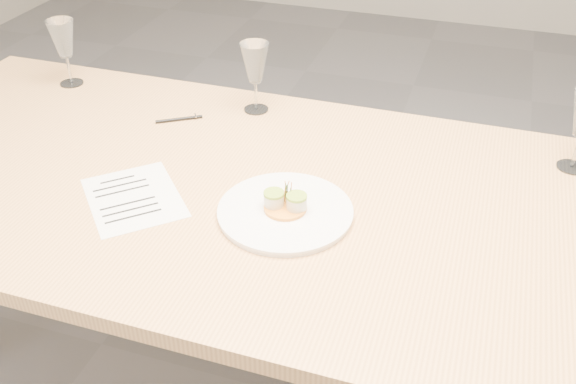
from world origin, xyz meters
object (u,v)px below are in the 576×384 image
(ballpoint_pen, at_px, (179,119))
(wine_glass_0, at_px, (63,40))
(dinner_plate, at_px, (285,211))
(recipe_sheet, at_px, (134,198))
(dining_table, at_px, (294,217))
(wine_glass_1, at_px, (255,64))

(ballpoint_pen, bearing_deg, wine_glass_0, 131.81)
(ballpoint_pen, height_order, wine_glass_0, wine_glass_0)
(dinner_plate, xyz_separation_m, recipe_sheet, (-0.36, -0.05, -0.01))
(dining_table, relative_size, wine_glass_1, 11.66)
(wine_glass_0, distance_m, wine_glass_1, 0.62)
(recipe_sheet, bearing_deg, ballpoint_pen, 57.29)
(ballpoint_pen, relative_size, wine_glass_1, 0.57)
(recipe_sheet, relative_size, wine_glass_1, 1.60)
(wine_glass_1, bearing_deg, ballpoint_pen, -144.82)
(dining_table, bearing_deg, wine_glass_0, 156.79)
(dinner_plate, height_order, recipe_sheet, dinner_plate)
(dining_table, distance_m, recipe_sheet, 0.39)
(dining_table, bearing_deg, ballpoint_pen, 149.42)
(wine_glass_0, bearing_deg, dinner_plate, -27.60)
(dinner_plate, relative_size, wine_glass_0, 1.49)
(dinner_plate, relative_size, wine_glass_1, 1.51)
(recipe_sheet, xyz_separation_m, ballpoint_pen, (-0.07, 0.38, 0.00))
(dining_table, height_order, ballpoint_pen, ballpoint_pen)
(recipe_sheet, distance_m, wine_glass_0, 0.73)
(recipe_sheet, relative_size, wine_glass_0, 1.59)
(dinner_plate, height_order, wine_glass_1, wine_glass_1)
(wine_glass_0, bearing_deg, dining_table, -23.21)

